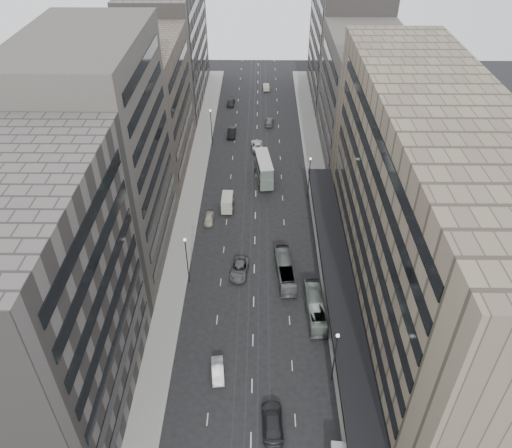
{
  "coord_description": "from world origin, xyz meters",
  "views": [
    {
      "loc": [
        0.87,
        -42.27,
        51.98
      ],
      "look_at": [
        0.22,
        19.22,
        5.49
      ],
      "focal_mm": 35.0,
      "sensor_mm": 36.0,
      "label": 1
    }
  ],
  "objects_px": {
    "bus_near": "(315,307)",
    "bus_far": "(285,270)",
    "sedan_1": "(218,371)",
    "sedan_2": "(239,269)",
    "panel_van": "(227,202)",
    "double_decker": "(264,169)"
  },
  "relations": [
    {
      "from": "panel_van",
      "to": "sedan_1",
      "type": "height_order",
      "value": "panel_van"
    },
    {
      "from": "bus_near",
      "to": "double_decker",
      "type": "bearing_deg",
      "value": -80.99
    },
    {
      "from": "double_decker",
      "to": "sedan_2",
      "type": "distance_m",
      "value": 26.88
    },
    {
      "from": "panel_van",
      "to": "sedan_2",
      "type": "distance_m",
      "value": 17.08
    },
    {
      "from": "panel_van",
      "to": "sedan_1",
      "type": "xyz_separation_m",
      "value": [
        0.77,
        -35.24,
        -0.82
      ]
    },
    {
      "from": "bus_near",
      "to": "panel_van",
      "type": "xyz_separation_m",
      "value": [
        -13.51,
        25.13,
        0.18
      ]
    },
    {
      "from": "panel_van",
      "to": "sedan_2",
      "type": "relative_size",
      "value": 0.8
    },
    {
      "from": "double_decker",
      "to": "panel_van",
      "type": "relative_size",
      "value": 2.11
    },
    {
      "from": "sedan_1",
      "to": "sedan_2",
      "type": "distance_m",
      "value": 18.51
    },
    {
      "from": "double_decker",
      "to": "panel_van",
      "type": "height_order",
      "value": "double_decker"
    },
    {
      "from": "bus_near",
      "to": "bus_far",
      "type": "height_order",
      "value": "bus_far"
    },
    {
      "from": "panel_van",
      "to": "sedan_1",
      "type": "bearing_deg",
      "value": -88.04
    },
    {
      "from": "sedan_2",
      "to": "sedan_1",
      "type": "bearing_deg",
      "value": -89.45
    },
    {
      "from": "double_decker",
      "to": "bus_far",
      "type": "bearing_deg",
      "value": -91.17
    },
    {
      "from": "bus_near",
      "to": "double_decker",
      "type": "height_order",
      "value": "double_decker"
    },
    {
      "from": "bus_far",
      "to": "double_decker",
      "type": "xyz_separation_m",
      "value": [
        -3.11,
        27.35,
        1.28
      ]
    },
    {
      "from": "bus_near",
      "to": "double_decker",
      "type": "xyz_separation_m",
      "value": [
        -7.0,
        34.85,
        1.32
      ]
    },
    {
      "from": "bus_near",
      "to": "bus_far",
      "type": "distance_m",
      "value": 8.44
    },
    {
      "from": "bus_far",
      "to": "panel_van",
      "type": "bearing_deg",
      "value": -66.4
    },
    {
      "from": "bus_near",
      "to": "panel_van",
      "type": "distance_m",
      "value": 28.53
    },
    {
      "from": "sedan_1",
      "to": "sedan_2",
      "type": "bearing_deg",
      "value": 77.13
    },
    {
      "from": "sedan_1",
      "to": "sedan_2",
      "type": "height_order",
      "value": "sedan_2"
    }
  ]
}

